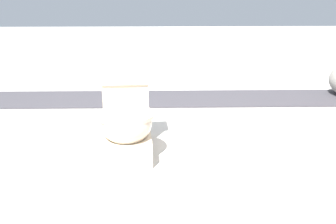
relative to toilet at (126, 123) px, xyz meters
The scene contains 3 objects.
ground_plane 0.28m from the toilet, 82.12° to the left, with size 14.00×14.00×0.00m, color beige.
gravel_strip 1.42m from the toilet, 151.37° to the left, with size 0.56×8.00×0.01m, color #423F44.
toilet is the anchor object (origin of this frame).
Camera 1 is at (2.61, 0.07, 1.25)m, focal length 42.00 mm.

